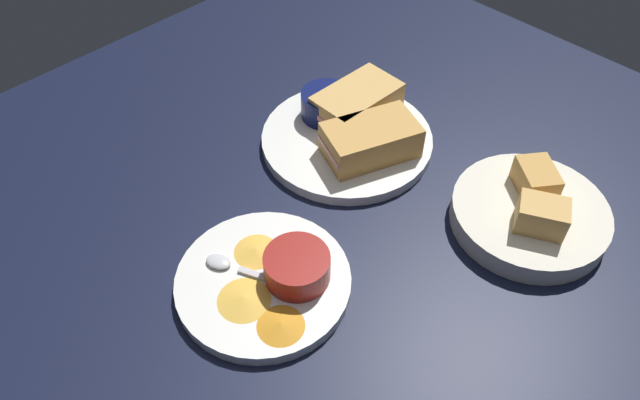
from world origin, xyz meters
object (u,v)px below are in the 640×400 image
sandwich_half_near (371,140)px  ramekin_light_gravy (297,266)px  spoon_by_gravy_ramekin (228,265)px  sandwich_half_far (357,104)px  plate_chips_companion (263,282)px  ramekin_dark_sauce (326,104)px  spoon_by_dark_ramekin (352,132)px  bread_basket_rear (530,213)px  plate_sandwich_main (347,140)px

sandwich_half_near → ramekin_light_gravy: 23.87cm
sandwich_half_near → spoon_by_gravy_ramekin: (27.39, 1.47, -2.04)cm
sandwich_half_far → plate_chips_companion: sandwich_half_far is taller
ramekin_dark_sauce → spoon_by_dark_ramekin: size_ratio=0.77×
ramekin_light_gravy → spoon_by_dark_ramekin: bearing=-151.3°
sandwich_half_near → bread_basket_rear: bread_basket_rear is taller
spoon_by_dark_ramekin → bread_basket_rear: 27.70cm
sandwich_half_far → ramekin_dark_sauce: bearing=-48.3°
spoon_by_dark_ramekin → spoon_by_gravy_ramekin: 29.10cm
plate_chips_companion → plate_sandwich_main: bearing=-157.9°
sandwich_half_far → bread_basket_rear: bread_basket_rear is taller
sandwich_half_near → spoon_by_gravy_ramekin: bearing=3.1°
plate_sandwich_main → sandwich_half_far: (-4.33, -2.13, 3.20)cm
spoon_by_gravy_ramekin → ramekin_light_gravy: bearing=126.2°
spoon_by_dark_ramekin → plate_chips_companion: size_ratio=0.47×
ramekin_dark_sauce → spoon_by_dark_ramekin: 6.19cm
sandwich_half_near → ramekin_light_gravy: (22.35, 8.36, -0.48)cm
spoon_by_gravy_ramekin → ramekin_dark_sauce: bearing=-157.7°
plate_sandwich_main → spoon_by_gravy_ramekin: 28.43cm
spoon_by_dark_ramekin → spoon_by_gravy_ramekin: same height
plate_chips_companion → bread_basket_rear: bearing=151.5°
plate_sandwich_main → spoon_by_gravy_ramekin: size_ratio=2.64×
plate_sandwich_main → plate_chips_companion: bearing=22.1°
spoon_by_gravy_ramekin → sandwich_half_far: bearing=-165.3°
ramekin_dark_sauce → spoon_by_gravy_ramekin: (28.97, 11.86, -1.84)cm
ramekin_dark_sauce → spoon_by_gravy_ramekin: ramekin_dark_sauce is taller
spoon_by_gravy_ramekin → bread_basket_rear: bearing=147.4°
sandwich_half_far → ramekin_dark_sauce: (3.06, -3.44, -0.20)cm
spoon_by_dark_ramekin → spoon_by_gravy_ramekin: size_ratio=1.03×
ramekin_dark_sauce → spoon_by_gravy_ramekin: bearing=22.3°
sandwich_half_near → plate_chips_companion: (25.54, 5.70, -3.20)cm
plate_chips_companion → bread_basket_rear: 35.80cm
sandwich_half_near → spoon_by_gravy_ramekin: size_ratio=1.55×
sandwich_half_near → bread_basket_rear: 23.63cm
plate_sandwich_main → spoon_by_gravy_ramekin: (27.71, 6.28, 1.16)cm
sandwich_half_near → spoon_by_gravy_ramekin: sandwich_half_near is taller
spoon_by_dark_ramekin → ramekin_dark_sauce: bearing=-94.8°
ramekin_light_gravy → plate_chips_companion: bearing=-39.8°
bread_basket_rear → plate_sandwich_main: bearing=-78.6°
plate_sandwich_main → ramekin_light_gravy: bearing=30.2°
sandwich_half_near → ramekin_dark_sauce: bearing=-98.7°
ramekin_light_gravy → bread_basket_rear: (-28.26, 14.43, -1.54)cm
sandwich_half_far → ramekin_light_gravy: sandwich_half_far is taller
plate_sandwich_main → ramekin_dark_sauce: bearing=-102.8°
spoon_by_dark_ramekin → plate_sandwich_main: bearing=-22.4°
ramekin_dark_sauce → bread_basket_rear: size_ratio=0.38×
spoon_by_gravy_ramekin → bread_basket_rear: bread_basket_rear is taller
ramekin_dark_sauce → ramekin_light_gravy: size_ratio=0.97×
sandwich_half_far → spoon_by_dark_ramekin: bearing=34.5°
sandwich_half_near → ramekin_dark_sauce: sandwich_half_near is taller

